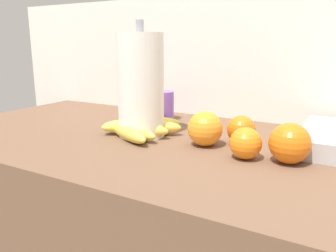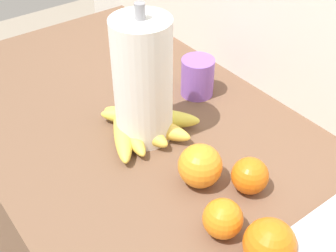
{
  "view_description": "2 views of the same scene",
  "coord_description": "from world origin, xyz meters",
  "px_view_note": "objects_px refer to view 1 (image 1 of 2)",
  "views": [
    {
      "loc": [
        0.23,
        -0.71,
        1.15
      ],
      "look_at": [
        -0.17,
        -0.02,
        0.95
      ],
      "focal_mm": 36.43,
      "sensor_mm": 36.0,
      "label": 1
    },
    {
      "loc": [
        0.36,
        -0.4,
        1.51
      ],
      "look_at": [
        -0.17,
        -0.0,
        0.99
      ],
      "focal_mm": 47.33,
      "sensor_mm": 36.0,
      "label": 2
    }
  ],
  "objects_px": {
    "orange_right": "(205,129)",
    "orange_center": "(246,143)",
    "banana_bunch": "(137,128)",
    "mug": "(162,106)",
    "orange_back_left": "(290,143)",
    "orange_back_right": "(241,130)",
    "paper_towel_roll": "(141,86)"
  },
  "relations": [
    {
      "from": "orange_right",
      "to": "orange_center",
      "type": "bearing_deg",
      "value": -20.73
    },
    {
      "from": "banana_bunch",
      "to": "mug",
      "type": "bearing_deg",
      "value": 101.83
    },
    {
      "from": "orange_back_left",
      "to": "orange_back_right",
      "type": "bearing_deg",
      "value": 145.67
    },
    {
      "from": "banana_bunch",
      "to": "paper_towel_roll",
      "type": "relative_size",
      "value": 0.78
    },
    {
      "from": "orange_back_right",
      "to": "mug",
      "type": "xyz_separation_m",
      "value": [
        -0.3,
        0.13,
        0.01
      ]
    },
    {
      "from": "banana_bunch",
      "to": "orange_back_left",
      "type": "bearing_deg",
      "value": -2.84
    },
    {
      "from": "orange_right",
      "to": "orange_back_right",
      "type": "distance_m",
      "value": 0.09
    },
    {
      "from": "banana_bunch",
      "to": "mug",
      "type": "distance_m",
      "value": 0.2
    },
    {
      "from": "orange_right",
      "to": "banana_bunch",
      "type": "bearing_deg",
      "value": -178.56
    },
    {
      "from": "banana_bunch",
      "to": "orange_right",
      "type": "height_order",
      "value": "orange_right"
    },
    {
      "from": "orange_back_left",
      "to": "orange_back_right",
      "type": "height_order",
      "value": "orange_back_left"
    },
    {
      "from": "orange_back_right",
      "to": "paper_towel_roll",
      "type": "bearing_deg",
      "value": -166.34
    },
    {
      "from": "mug",
      "to": "orange_back_left",
      "type": "bearing_deg",
      "value": -26.53
    },
    {
      "from": "orange_back_right",
      "to": "mug",
      "type": "relative_size",
      "value": 0.74
    },
    {
      "from": "orange_right",
      "to": "orange_center",
      "type": "height_order",
      "value": "orange_right"
    },
    {
      "from": "paper_towel_roll",
      "to": "banana_bunch",
      "type": "bearing_deg",
      "value": -141.25
    },
    {
      "from": "orange_back_left",
      "to": "paper_towel_roll",
      "type": "height_order",
      "value": "paper_towel_roll"
    },
    {
      "from": "orange_back_left",
      "to": "paper_towel_roll",
      "type": "distance_m",
      "value": 0.39
    },
    {
      "from": "orange_center",
      "to": "mug",
      "type": "relative_size",
      "value": 0.74
    },
    {
      "from": "mug",
      "to": "paper_towel_roll",
      "type": "bearing_deg",
      "value": -74.81
    },
    {
      "from": "orange_back_left",
      "to": "paper_towel_roll",
      "type": "relative_size",
      "value": 0.28
    },
    {
      "from": "paper_towel_roll",
      "to": "orange_back_left",
      "type": "bearing_deg",
      "value": -4.12
    },
    {
      "from": "orange_right",
      "to": "mug",
      "type": "bearing_deg",
      "value": 140.64
    },
    {
      "from": "orange_center",
      "to": "banana_bunch",
      "type": "bearing_deg",
      "value": 172.91
    },
    {
      "from": "orange_back_right",
      "to": "orange_right",
      "type": "bearing_deg",
      "value": -137.06
    },
    {
      "from": "orange_right",
      "to": "mug",
      "type": "height_order",
      "value": "mug"
    },
    {
      "from": "orange_back_left",
      "to": "orange_right",
      "type": "distance_m",
      "value": 0.2
    },
    {
      "from": "orange_center",
      "to": "mug",
      "type": "bearing_deg",
      "value": 145.94
    },
    {
      "from": "orange_right",
      "to": "mug",
      "type": "relative_size",
      "value": 0.9
    },
    {
      "from": "banana_bunch",
      "to": "mug",
      "type": "height_order",
      "value": "mug"
    },
    {
      "from": "orange_center",
      "to": "mug",
      "type": "xyz_separation_m",
      "value": [
        -0.34,
        0.23,
        0.01
      ]
    },
    {
      "from": "orange_back_left",
      "to": "orange_right",
      "type": "xyz_separation_m",
      "value": [
        -0.2,
        0.02,
        -0.0
      ]
    }
  ]
}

